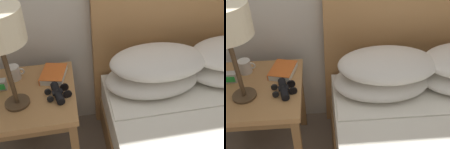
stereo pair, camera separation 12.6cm
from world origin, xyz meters
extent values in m
cube|color=#AD7A47|center=(-0.58, 0.57, 0.57)|extent=(0.50, 0.54, 0.04)
cube|color=brown|center=(-0.58, 0.57, 0.53)|extent=(0.47, 0.50, 0.05)
cube|color=olive|center=(-0.79, 0.80, 0.28)|extent=(0.04, 0.04, 0.55)
cube|color=olive|center=(-0.36, 0.80, 0.28)|extent=(0.04, 0.04, 0.55)
cube|color=white|center=(0.45, 0.50, 0.47)|extent=(1.15, 0.28, 0.01)
cube|color=#AD7A47|center=(0.45, 0.85, 0.58)|extent=(1.25, 0.06, 1.16)
ellipsoid|color=silver|center=(0.16, 0.61, 0.54)|extent=(0.60, 0.36, 0.15)
ellipsoid|color=silver|center=(0.19, 0.61, 0.67)|extent=(0.60, 0.36, 0.15)
cylinder|color=#4C3823|center=(-0.64, 0.49, 0.59)|extent=(0.13, 0.13, 0.01)
cylinder|color=#4C3823|center=(-0.64, 0.49, 0.79)|extent=(0.02, 0.02, 0.37)
cube|color=silver|center=(-0.44, 0.69, 0.60)|extent=(0.17, 0.20, 0.04)
cube|color=orange|center=(-0.44, 0.69, 0.62)|extent=(0.17, 0.21, 0.00)
cube|color=orange|center=(-0.50, 0.70, 0.60)|extent=(0.05, 0.17, 0.04)
cylinder|color=black|center=(-0.42, 0.48, 0.61)|extent=(0.06, 0.10, 0.04)
cylinder|color=black|center=(-0.37, 0.49, 0.61)|extent=(0.05, 0.02, 0.05)
cylinder|color=black|center=(-0.46, 0.47, 0.61)|extent=(0.04, 0.02, 0.04)
cylinder|color=black|center=(-0.43, 0.54, 0.61)|extent=(0.06, 0.10, 0.04)
cylinder|color=black|center=(-0.38, 0.55, 0.61)|extent=(0.05, 0.02, 0.05)
cylinder|color=black|center=(-0.48, 0.53, 0.61)|extent=(0.04, 0.02, 0.04)
cube|color=black|center=(-0.42, 0.51, 0.62)|extent=(0.06, 0.05, 0.01)
cylinder|color=black|center=(-0.42, 0.51, 0.62)|extent=(0.02, 0.01, 0.02)
cylinder|color=silver|center=(-0.67, 0.72, 0.63)|extent=(0.08, 0.08, 0.08)
torus|color=silver|center=(-0.63, 0.72, 0.63)|extent=(0.05, 0.01, 0.05)
cube|color=#B7B2A8|center=(-0.74, 0.63, 0.62)|extent=(0.07, 0.04, 0.06)
cube|color=green|center=(-0.74, 0.61, 0.62)|extent=(0.06, 0.00, 0.04)
camera|label=1|loc=(-0.34, -0.61, 1.57)|focal=42.00mm
camera|label=2|loc=(-0.21, -0.63, 1.57)|focal=42.00mm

